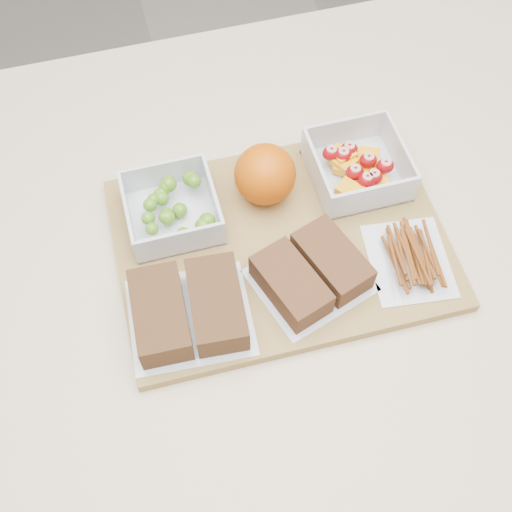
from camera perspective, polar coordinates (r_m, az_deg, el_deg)
The scene contains 9 objects.
ground at distance 1.67m, azimuth 0.60°, elevation -16.27°, with size 4.00×4.00×0.00m, color gray.
counter at distance 1.24m, azimuth 0.79°, elevation -11.20°, with size 1.20×0.90×0.90m, color beige.
cutting_board at distance 0.83m, azimuth 2.22°, elevation 1.14°, with size 0.42×0.30×0.02m, color olive.
grape_container at distance 0.83m, azimuth -7.34°, elevation 4.22°, with size 0.12×0.12×0.05m.
fruit_container at distance 0.88m, azimuth 8.98°, elevation 7.80°, with size 0.12×0.12×0.05m.
orange at distance 0.83m, azimuth 0.81°, elevation 7.25°, with size 0.08×0.08×0.08m, color #CA5204.
sandwich_bag_left at distance 0.76m, azimuth -6.01°, elevation -4.78°, with size 0.15×0.14×0.04m.
sandwich_bag_center at distance 0.78m, azimuth 4.95°, elevation -1.52°, with size 0.16×0.15×0.04m.
pretzel_bag at distance 0.82m, azimuth 13.57°, elevation -0.01°, with size 0.11×0.13×0.03m.
Camera 1 is at (-0.12, -0.39, 1.62)m, focal length 45.00 mm.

